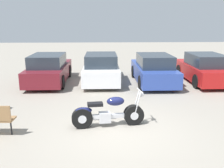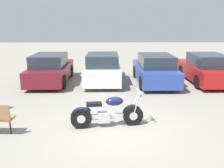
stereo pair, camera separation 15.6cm
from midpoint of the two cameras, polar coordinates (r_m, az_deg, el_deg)
name	(u,v)px [view 2 (the right image)]	position (r m, az deg, el deg)	size (l,w,h in m)	color
ground_plane	(116,130)	(7.24, 1.61, -10.54)	(60.00, 60.00, 0.00)	gray
motorcycle	(106,113)	(7.36, -0.70, -6.71)	(2.15, 0.67, 1.06)	black
parked_car_maroon	(51,69)	(12.86, -13.52, 3.29)	(1.80, 4.16, 1.45)	maroon
parked_car_white	(102,69)	(12.66, -1.84, 3.51)	(1.80, 4.16, 1.45)	white
parked_car_blue	(155,70)	(12.55, 10.12, 3.20)	(1.80, 4.16, 1.45)	#2D479E
parked_car_red	(206,69)	(13.44, 20.96, 3.19)	(1.80, 4.16, 1.45)	red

